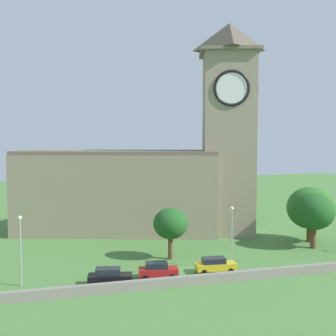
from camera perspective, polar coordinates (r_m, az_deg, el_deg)
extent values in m
plane|color=#477538|center=(68.96, -0.91, -9.28)|extent=(200.00, 200.00, 0.00)
cube|color=gray|center=(74.33, -6.57, -3.27)|extent=(34.27, 19.70, 12.89)
cube|color=#675C4A|center=(73.76, -6.61, 1.97)|extent=(34.02, 18.91, 0.70)
cube|color=gray|center=(73.41, 7.71, 2.96)|extent=(10.06, 10.06, 29.08)
cube|color=#736753|center=(74.60, 7.82, 14.40)|extent=(11.68, 11.68, 0.50)
pyramid|color=brown|center=(75.08, 7.84, 16.24)|extent=(10.57, 10.57, 4.42)
cylinder|color=white|center=(69.73, 8.15, 10.08)|extent=(4.94, 1.65, 5.14)
torus|color=black|center=(69.73, 8.15, 10.08)|extent=(5.49, 2.11, 5.60)
cylinder|color=white|center=(74.31, 10.95, 9.68)|extent=(1.65, 4.94, 5.14)
torus|color=black|center=(74.31, 10.95, 9.68)|extent=(2.11, 5.49, 5.60)
cube|color=gray|center=(50.03, 5.33, -13.89)|extent=(59.08, 0.70, 1.05)
cube|color=black|center=(49.45, -7.38, -13.81)|extent=(4.96, 2.65, 0.87)
cube|color=#1E232B|center=(49.22, -7.67, -12.95)|extent=(2.89, 2.04, 0.69)
cylinder|color=black|center=(50.38, -5.46, -13.97)|extent=(0.75, 0.45, 0.70)
cylinder|color=black|center=(48.69, -5.48, -14.62)|extent=(0.75, 0.45, 0.70)
cylinder|color=black|center=(50.52, -9.20, -13.96)|extent=(0.75, 0.45, 0.70)
cylinder|color=black|center=(48.84, -9.36, -14.60)|extent=(0.75, 0.45, 0.70)
cube|color=red|center=(51.42, -1.25, -13.10)|extent=(4.63, 2.48, 0.85)
cube|color=#1E232B|center=(51.18, -1.50, -12.29)|extent=(2.69, 1.93, 0.67)
cylinder|color=black|center=(52.49, 0.35, -13.21)|extent=(0.72, 0.43, 0.68)
cylinder|color=black|center=(50.86, 0.56, -13.79)|extent=(0.72, 0.43, 0.68)
cylinder|color=black|center=(52.28, -3.00, -13.29)|extent=(0.72, 0.43, 0.68)
cylinder|color=black|center=(50.64, -2.91, -13.88)|extent=(0.72, 0.43, 0.68)
cube|color=gold|center=(53.85, 6.10, -12.36)|extent=(4.86, 2.18, 0.80)
cube|color=#1E232B|center=(53.58, 5.86, -11.65)|extent=(2.77, 1.78, 0.64)
cylinder|color=black|center=(55.22, 7.47, -12.39)|extent=(0.67, 0.37, 0.64)
cylinder|color=black|center=(53.63, 8.06, -12.90)|extent=(0.67, 0.37, 0.64)
cylinder|color=black|center=(54.35, 4.17, -12.63)|extent=(0.67, 0.37, 0.64)
cylinder|color=black|center=(52.74, 4.66, -13.17)|extent=(0.67, 0.37, 0.64)
cylinder|color=#9EA0A5|center=(50.62, -18.31, -10.29)|extent=(0.14, 0.14, 7.14)
sphere|color=#F4EFCC|center=(49.82, -18.41, -6.06)|extent=(0.44, 0.44, 0.44)
cylinder|color=#9EA0A5|center=(54.69, 8.12, -9.04)|extent=(0.14, 0.14, 7.13)
sphere|color=#F4EFCC|center=(53.96, 8.16, -5.13)|extent=(0.44, 0.44, 0.44)
cylinder|color=brown|center=(71.50, 17.66, -7.95)|extent=(0.98, 0.98, 2.52)
ellipsoid|color=#286023|center=(70.80, 17.73, -4.87)|extent=(7.03, 7.03, 6.33)
cylinder|color=brown|center=(58.79, 0.32, -10.14)|extent=(0.63, 0.63, 2.99)
ellipsoid|color=#1E511E|center=(58.09, 0.32, -7.11)|extent=(4.47, 4.47, 4.02)
cylinder|color=brown|center=(67.52, 18.05, -8.42)|extent=(0.82, 0.82, 3.12)
ellipsoid|color=#1E511E|center=(66.82, 18.12, -5.26)|extent=(5.89, 5.89, 5.30)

